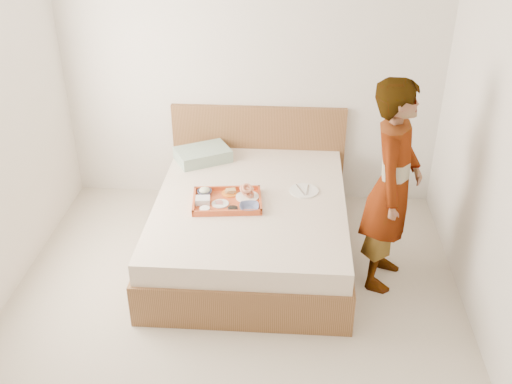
{
  "coord_description": "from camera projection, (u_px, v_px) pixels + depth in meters",
  "views": [
    {
      "loc": [
        0.41,
        -3.17,
        2.99
      ],
      "look_at": [
        0.12,
        0.9,
        0.65
      ],
      "focal_mm": 41.39,
      "sensor_mm": 36.0,
      "label": 1
    }
  ],
  "objects": [
    {
      "name": "ground",
      "position": [
        230.0,
        331.0,
        4.26
      ],
      "size": [
        3.5,
        4.0,
        0.01
      ],
      "primitive_type": "cube",
      "color": "#BCB29F",
      "rests_on": "ground"
    },
    {
      "name": "person",
      "position": [
        392.0,
        187.0,
        4.39
      ],
      "size": [
        0.57,
        0.71,
        1.69
      ],
      "primitive_type": "imported",
      "rotation": [
        0.0,
        0.0,
        1.26
      ],
      "color": "silver",
      "rests_on": "ground"
    },
    {
      "name": "bread_plate",
      "position": [
        230.0,
        193.0,
        4.89
      ],
      "size": [
        0.15,
        0.15,
        0.01
      ],
      "primitive_type": "cylinder",
      "rotation": [
        0.0,
        0.0,
        0.11
      ],
      "color": "orange",
      "rests_on": "tray"
    },
    {
      "name": "wall_back",
      "position": [
        251.0,
        69.0,
        5.34
      ],
      "size": [
        3.5,
        0.01,
        2.6
      ],
      "primitive_type": "cube",
      "color": "silver",
      "rests_on": "ground"
    },
    {
      "name": "navy_bowl_big",
      "position": [
        249.0,
        207.0,
        4.67
      ],
      "size": [
        0.17,
        0.17,
        0.04
      ],
      "primitive_type": "imported",
      "rotation": [
        0.0,
        0.0,
        0.11
      ],
      "color": "#152346",
      "rests_on": "tray"
    },
    {
      "name": "dinner_plate",
      "position": [
        304.0,
        191.0,
        4.95
      ],
      "size": [
        0.26,
        0.26,
        0.01
      ],
      "primitive_type": "cylinder",
      "rotation": [
        0.0,
        0.0,
        0.07
      ],
      "color": "white",
      "rests_on": "bed"
    },
    {
      "name": "tray",
      "position": [
        227.0,
        201.0,
        4.77
      ],
      "size": [
        0.59,
        0.46,
        0.05
      ],
      "primitive_type": "cube",
      "rotation": [
        0.0,
        0.0,
        0.11
      ],
      "color": "#C4612E",
      "rests_on": "bed"
    },
    {
      "name": "pillow",
      "position": [
        203.0,
        155.0,
        5.43
      ],
      "size": [
        0.57,
        0.51,
        0.11
      ],
      "primitive_type": "cube",
      "rotation": [
        0.0,
        0.0,
        0.5
      ],
      "color": "#A3B6A2",
      "rests_on": "bed"
    },
    {
      "name": "salad_bowl",
      "position": [
        205.0,
        192.0,
        4.87
      ],
      "size": [
        0.13,
        0.13,
        0.04
      ],
      "primitive_type": "imported",
      "rotation": [
        0.0,
        0.0,
        0.11
      ],
      "color": "#152346",
      "rests_on": "tray"
    },
    {
      "name": "plastic_tub",
      "position": [
        203.0,
        200.0,
        4.75
      ],
      "size": [
        0.13,
        0.11,
        0.05
      ],
      "primitive_type": "cube",
      "rotation": [
        0.0,
        0.0,
        0.11
      ],
      "color": "silver",
      "rests_on": "tray"
    },
    {
      "name": "bed",
      "position": [
        251.0,
        225.0,
        4.99
      ],
      "size": [
        1.65,
        2.0,
        0.53
      ],
      "primitive_type": "cube",
      "color": "brown",
      "rests_on": "ground"
    },
    {
      "name": "headboard",
      "position": [
        258.0,
        153.0,
        5.72
      ],
      "size": [
        1.65,
        0.06,
        0.95
      ],
      "primitive_type": "cube",
      "color": "brown",
      "rests_on": "ground"
    },
    {
      "name": "sauce_dish",
      "position": [
        233.0,
        209.0,
        4.65
      ],
      "size": [
        0.09,
        0.09,
        0.03
      ],
      "primitive_type": "cylinder",
      "rotation": [
        0.0,
        0.0,
        0.11
      ],
      "color": "black",
      "rests_on": "tray"
    },
    {
      "name": "prawn_plate",
      "position": [
        247.0,
        197.0,
        4.83
      ],
      "size": [
        0.21,
        0.21,
        0.01
      ],
      "primitive_type": "cylinder",
      "rotation": [
        0.0,
        0.0,
        0.11
      ],
      "color": "white",
      "rests_on": "tray"
    },
    {
      "name": "cheese_round",
      "position": [
        205.0,
        209.0,
        4.65
      ],
      "size": [
        0.09,
        0.09,
        0.03
      ],
      "primitive_type": "cylinder",
      "rotation": [
        0.0,
        0.0,
        0.11
      ],
      "color": "white",
      "rests_on": "tray"
    },
    {
      "name": "meat_plate",
      "position": [
        220.0,
        204.0,
        4.74
      ],
      "size": [
        0.15,
        0.15,
        0.01
      ],
      "primitive_type": "cylinder",
      "rotation": [
        0.0,
        0.0,
        0.11
      ],
      "color": "white",
      "rests_on": "tray"
    }
  ]
}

